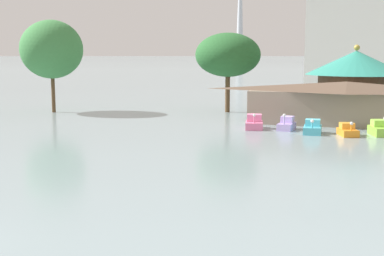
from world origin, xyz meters
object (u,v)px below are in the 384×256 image
object	(u,v)px
pedal_boat_pink	(254,123)
shoreline_tree_tall_left	(52,49)
pedal_boat_lavender	(287,124)
pedal_boat_orange	(348,131)
pedal_boat_lime	(381,129)
boathouse	(346,102)
shoreline_tree_mid	(228,55)
pedal_boat_cyan	(313,128)
green_roof_pavilion	(355,78)

from	to	relation	value
pedal_boat_pink	shoreline_tree_tall_left	size ratio (longest dim) A/B	0.26
pedal_boat_lavender	pedal_boat_orange	xyz separation A→B (m)	(5.73, -2.00, -0.06)
pedal_boat_orange	pedal_boat_lime	xyz separation A→B (m)	(2.85, 1.14, 0.11)
boathouse	shoreline_tree_mid	xyz separation A→B (m)	(-14.48, 7.44, 4.80)
pedal_boat_orange	shoreline_tree_tall_left	bearing A→B (deg)	-121.20
boathouse	shoreline_tree_tall_left	size ratio (longest dim) A/B	1.87
pedal_boat_pink	shoreline_tree_mid	world-z (taller)	shoreline_tree_mid
shoreline_tree_tall_left	shoreline_tree_mid	bearing A→B (deg)	18.32
pedal_boat_lavender	shoreline_tree_tall_left	xyz separation A→B (m)	(-29.86, 6.06, 7.30)
shoreline_tree_mid	boathouse	bearing A→B (deg)	-27.20
pedal_boat_cyan	boathouse	bearing A→B (deg)	156.64
pedal_boat_lavender	pedal_boat_lime	world-z (taller)	pedal_boat_lime
pedal_boat_pink	pedal_boat_orange	xyz separation A→B (m)	(8.87, -1.68, -0.10)
pedal_boat_lime	boathouse	world-z (taller)	boathouse
pedal_boat_lime	shoreline_tree_tall_left	distance (m)	39.73
pedal_boat_cyan	shoreline_tree_mid	bearing A→B (deg)	-143.48
pedal_boat_orange	shoreline_tree_mid	xyz separation A→B (m)	(-14.87, 14.92, 6.67)
pedal_boat_pink	pedal_boat_lavender	world-z (taller)	pedal_boat_lavender
shoreline_tree_mid	pedal_boat_cyan	bearing A→B (deg)	-51.16
green_roof_pavilion	shoreline_tree_tall_left	size ratio (longest dim) A/B	1.03
pedal_boat_lime	boathouse	size ratio (longest dim) A/B	0.14
boathouse	shoreline_tree_tall_left	xyz separation A→B (m)	(-35.21, 0.58, 5.48)
green_roof_pavilion	boathouse	bearing A→B (deg)	-94.98
pedal_boat_cyan	pedal_boat_orange	world-z (taller)	pedal_boat_cyan
boathouse	pedal_boat_orange	bearing A→B (deg)	-87.05
pedal_boat_cyan	pedal_boat_lime	bearing A→B (deg)	95.24
pedal_boat_cyan	shoreline_tree_mid	distance (m)	19.85
green_roof_pavilion	shoreline_tree_mid	xyz separation A→B (m)	(-15.24, -1.29, 2.72)
pedal_boat_pink	pedal_boat_orange	size ratio (longest dim) A/B	1.10
green_roof_pavilion	shoreline_tree_tall_left	world-z (taller)	shoreline_tree_tall_left
boathouse	green_roof_pavilion	size ratio (longest dim) A/B	1.80
shoreline_tree_tall_left	pedal_boat_lime	bearing A→B (deg)	-10.21
boathouse	shoreline_tree_mid	distance (m)	16.97
pedal_boat_lavender	pedal_boat_orange	distance (m)	6.07
pedal_boat_pink	shoreline_tree_mid	xyz separation A→B (m)	(-5.99, 13.24, 6.57)
pedal_boat_pink	boathouse	xyz separation A→B (m)	(8.49, 5.80, 1.78)
pedal_boat_lavender	shoreline_tree_mid	size ratio (longest dim) A/B	0.27
pedal_boat_cyan	shoreline_tree_mid	world-z (taller)	shoreline_tree_mid
pedal_boat_orange	shoreline_tree_tall_left	xyz separation A→B (m)	(-35.59, 8.06, 7.35)
pedal_boat_orange	pedal_boat_lime	size ratio (longest dim) A/B	0.88
boathouse	shoreline_tree_mid	size ratio (longest dim) A/B	2.16
pedal_boat_lime	pedal_boat_pink	bearing A→B (deg)	-109.08
pedal_boat_cyan	boathouse	size ratio (longest dim) A/B	0.13
pedal_boat_pink	pedal_boat_lavender	bearing A→B (deg)	85.04
boathouse	green_roof_pavilion	distance (m)	9.00
green_roof_pavilion	shoreline_tree_mid	world-z (taller)	shoreline_tree_mid
pedal_boat_lavender	shoreline_tree_tall_left	size ratio (longest dim) A/B	0.24
pedal_boat_pink	pedal_boat_cyan	xyz separation A→B (m)	(5.74, -1.33, -0.04)
pedal_boat_lime	shoreline_tree_tall_left	bearing A→B (deg)	-116.64
pedal_boat_lime	shoreline_tree_tall_left	size ratio (longest dim) A/B	0.27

